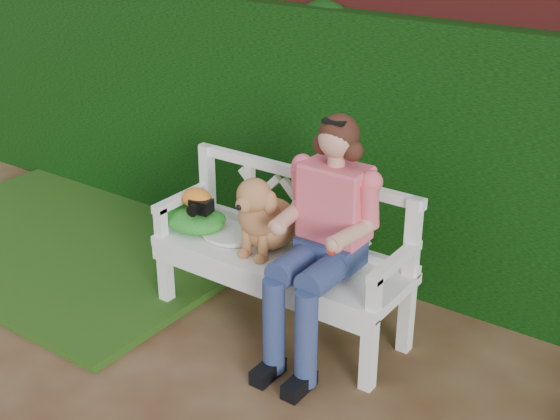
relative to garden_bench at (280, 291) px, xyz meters
The scene contains 10 objects.
brick_wall 1.47m from the garden_bench, 61.92° to the left, with size 10.00×0.30×2.20m, color maroon.
ivy_hedge 1.17m from the garden_bench, 56.00° to the left, with size 10.00×0.18×1.70m, color #114C0C.
grass_left 1.85m from the garden_bench, behind, with size 2.60×2.00×0.05m, color #17400D.
garden_bench is the anchor object (origin of this frame).
seated_woman 0.52m from the garden_bench, ahead, with size 0.55×0.73×1.29m, color #E84048, non-canonical shape.
dog 0.49m from the garden_bench, behind, with size 0.32×0.43×0.48m, color #B37838, non-canonical shape.
tennis_racket 0.47m from the garden_bench, behind, with size 0.68×0.28×0.03m, color white, non-canonical shape.
green_bag 0.68m from the garden_bench, behind, with size 0.39×0.31×0.13m, color green, non-canonical shape.
camera_item 0.67m from the garden_bench, behind, with size 0.12×0.09×0.08m, color black.
baseball_glove 0.73m from the garden_bench, behind, with size 0.20×0.15×0.13m, color orange.
Camera 1 is at (1.59, -2.19, 2.44)m, focal length 48.00 mm.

